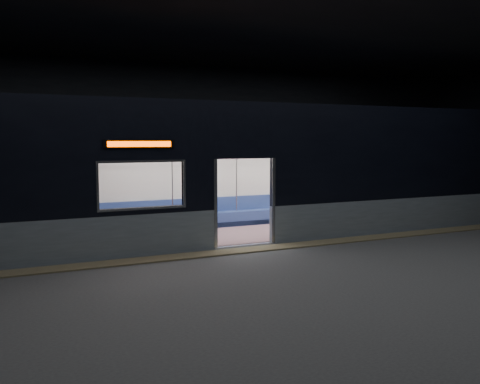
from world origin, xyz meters
TOP-DOWN VIEW (x-y plane):
  - station_floor at (0.00, 0.00)m, footprint 24.00×14.00m
  - station_envelope at (0.00, 0.00)m, footprint 24.00×14.00m
  - tactile_strip at (0.00, 0.55)m, footprint 22.80×0.50m
  - metro_car at (-0.00, 2.54)m, footprint 18.00×3.04m
  - passenger at (3.49, 3.55)m, footprint 0.39×0.67m
  - handbag at (3.53, 3.33)m, footprint 0.32×0.30m
  - transit_map at (3.40, 3.85)m, footprint 1.10×0.03m

SIDE VIEW (x-z plane):
  - station_floor at x=0.00m, z-range -0.01..0.00m
  - tactile_strip at x=0.00m, z-range 0.00..0.03m
  - handbag at x=3.53m, z-range 0.61..0.74m
  - passenger at x=3.49m, z-range 0.11..1.47m
  - transit_map at x=3.40m, z-range 1.15..1.86m
  - metro_car at x=0.00m, z-range 0.17..3.52m
  - station_envelope at x=0.00m, z-range 1.16..6.16m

